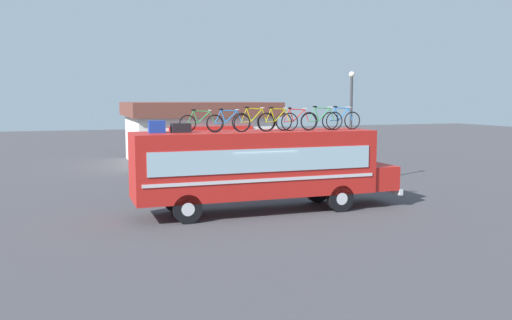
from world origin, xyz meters
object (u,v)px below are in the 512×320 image
object	(u,v)px
rooftop_bicycle_6	(322,120)
rooftop_bicycle_7	(341,120)
bus	(261,165)
rooftop_bicycle_4	(278,121)
rooftop_bicycle_5	(296,121)
rooftop_bicycle_1	(201,122)
street_lamp	(351,120)
rooftop_bicycle_3	(254,121)
rooftop_bicycle_2	(228,122)
luggage_bag_1	(157,127)
luggage_bag_2	(181,128)

from	to	relation	value
rooftop_bicycle_6	rooftop_bicycle_7	xyz separation A→B (m)	(0.96, 0.18, -0.00)
bus	rooftop_bicycle_4	xyz separation A→B (m)	(0.56, -0.35, 1.70)
bus	rooftop_bicycle_5	bearing A→B (deg)	-3.66
rooftop_bicycle_1	rooftop_bicycle_4	xyz separation A→B (m)	(2.85, -0.62, 0.03)
rooftop_bicycle_7	street_lamp	size ratio (longest dim) A/B	0.30
rooftop_bicycle_3	street_lamp	xyz separation A→B (m)	(6.98, 5.05, -0.25)
rooftop_bicycle_2	rooftop_bicycle_3	xyz separation A→B (m)	(1.00, -0.00, 0.02)
luggage_bag_1	rooftop_bicycle_2	world-z (taller)	rooftop_bicycle_2
bus	rooftop_bicycle_2	size ratio (longest dim) A/B	6.24
street_lamp	rooftop_bicycle_5	bearing A→B (deg)	-136.78
bus	rooftop_bicycle_6	world-z (taller)	rooftop_bicycle_6
rooftop_bicycle_2	rooftop_bicycle_5	world-z (taller)	rooftop_bicycle_5
luggage_bag_1	rooftop_bicycle_4	world-z (taller)	rooftop_bicycle_4
rooftop_bicycle_2	rooftop_bicycle_4	bearing A→B (deg)	-1.35
rooftop_bicycle_4	rooftop_bicycle_6	distance (m)	1.85
rooftop_bicycle_1	rooftop_bicycle_5	bearing A→B (deg)	-5.54
rooftop_bicycle_6	street_lamp	bearing A→B (deg)	50.81
luggage_bag_2	rooftop_bicycle_7	size ratio (longest dim) A/B	0.40
rooftop_bicycle_2	rooftop_bicycle_7	xyz separation A→B (m)	(4.75, 0.09, 0.03)
rooftop_bicycle_1	street_lamp	world-z (taller)	street_lamp
rooftop_bicycle_3	rooftop_bicycle_1	bearing A→B (deg)	163.20
luggage_bag_2	rooftop_bicycle_6	distance (m)	5.53
rooftop_bicycle_6	rooftop_bicycle_4	bearing A→B (deg)	178.66
rooftop_bicycle_2	bus	bearing A→B (deg)	12.32
rooftop_bicycle_2	rooftop_bicycle_6	xyz separation A→B (m)	(3.79, -0.09, 0.03)
street_lamp	rooftop_bicycle_7	bearing A→B (deg)	-123.09
luggage_bag_2	rooftop_bicycle_6	world-z (taller)	rooftop_bicycle_6
bus	luggage_bag_2	size ratio (longest dim) A/B	15.47
rooftop_bicycle_4	rooftop_bicycle_6	bearing A→B (deg)	-1.34
luggage_bag_2	rooftop_bicycle_2	xyz separation A→B (m)	(1.70, -0.46, 0.20)
luggage_bag_2	rooftop_bicycle_6	xyz separation A→B (m)	(5.50, -0.55, 0.23)
rooftop_bicycle_1	rooftop_bicycle_6	xyz separation A→B (m)	(4.70, -0.66, 0.04)
luggage_bag_1	street_lamp	xyz separation A→B (m)	(10.57, 4.60, -0.08)
luggage_bag_2	street_lamp	size ratio (longest dim) A/B	0.12
luggage_bag_1	rooftop_bicycle_6	bearing A→B (deg)	-4.85
luggage_bag_2	rooftop_bicycle_6	bearing A→B (deg)	-5.68
rooftop_bicycle_3	rooftop_bicycle_4	distance (m)	0.95
luggage_bag_1	rooftop_bicycle_7	size ratio (longest dim) A/B	0.34
rooftop_bicycle_2	rooftop_bicycle_4	distance (m)	1.95
luggage_bag_1	bus	bearing A→B (deg)	-2.14
rooftop_bicycle_3	street_lamp	size ratio (longest dim) A/B	0.30
rooftop_bicycle_2	rooftop_bicycle_1	bearing A→B (deg)	147.60
rooftop_bicycle_1	rooftop_bicycle_2	bearing A→B (deg)	-32.40
rooftop_bicycle_2	rooftop_bicycle_7	bearing A→B (deg)	1.11
luggage_bag_1	rooftop_bicycle_7	world-z (taller)	rooftop_bicycle_7
rooftop_bicycle_7	rooftop_bicycle_6	bearing A→B (deg)	-169.32
rooftop_bicycle_6	street_lamp	xyz separation A→B (m)	(4.19, 5.14, -0.26)
bus	rooftop_bicycle_5	xyz separation A→B (m)	(1.45, -0.09, 1.69)
rooftop_bicycle_2	rooftop_bicycle_4	xyz separation A→B (m)	(1.95, -0.05, 0.02)
luggage_bag_1	rooftop_bicycle_4	xyz separation A→B (m)	(4.54, -0.50, 0.17)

